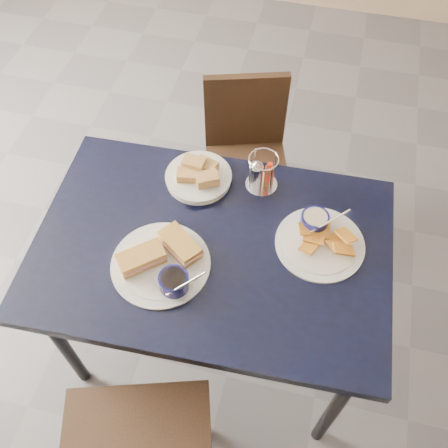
% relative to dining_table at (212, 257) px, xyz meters
% --- Properties ---
extents(ground, '(6.00, 6.00, 0.00)m').
position_rel_dining_table_xyz_m(ground, '(0.09, 0.15, -0.68)').
color(ground, '#545459').
rests_on(ground, ground).
extents(dining_table, '(1.16, 0.80, 0.75)m').
position_rel_dining_table_xyz_m(dining_table, '(0.00, 0.00, 0.00)').
color(dining_table, black).
rests_on(dining_table, ground).
extents(chair_far, '(0.45, 0.44, 0.76)m').
position_rel_dining_table_xyz_m(chair_far, '(-0.02, 0.74, -0.24)').
color(chair_far, black).
rests_on(chair_far, ground).
extents(sandwich_plate, '(0.32, 0.31, 0.12)m').
position_rel_dining_table_xyz_m(sandwich_plate, '(-0.13, -0.11, 0.10)').
color(sandwich_plate, white).
rests_on(sandwich_plate, dining_table).
extents(plantain_plate, '(0.28, 0.28, 0.12)m').
position_rel_dining_table_xyz_m(plantain_plate, '(0.32, 0.10, 0.09)').
color(plantain_plate, white).
rests_on(plantain_plate, dining_table).
extents(bread_basket, '(0.23, 0.23, 0.07)m').
position_rel_dining_table_xyz_m(bread_basket, '(-0.11, 0.25, 0.10)').
color(bread_basket, white).
rests_on(bread_basket, dining_table).
extents(condiment_caddy, '(0.11, 0.11, 0.14)m').
position_rel_dining_table_xyz_m(condiment_caddy, '(0.10, 0.28, 0.13)').
color(condiment_caddy, silver).
rests_on(condiment_caddy, dining_table).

